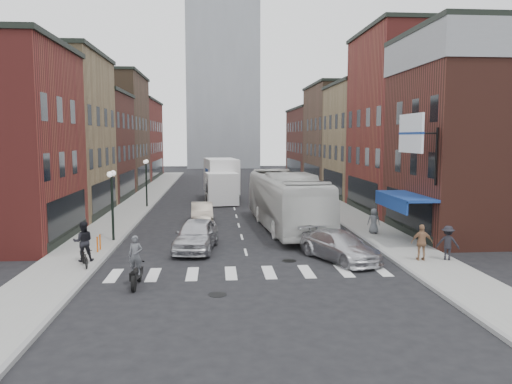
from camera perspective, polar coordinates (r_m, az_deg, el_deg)
The scene contains 32 objects.
ground at distance 25.35m, azimuth -1.04°, elevation -7.41°, with size 160.00×160.00×0.00m, color black.
sidewalk_left at distance 47.48m, azimuth -13.02°, elevation -1.05°, with size 3.00×74.00×0.15m, color gray.
sidewalk_right at distance 48.02m, azimuth 7.48°, elevation -0.86°, with size 3.00×74.00×0.15m, color gray.
curb_left at distance 47.29m, azimuth -11.22°, elevation -1.12°, with size 0.20×74.00×0.16m, color gray.
curb_right at distance 47.74m, azimuth 5.72°, elevation -0.97°, with size 0.20×74.00×0.16m, color gray.
crosswalk_stripes at distance 22.46m, azimuth -0.56°, elevation -9.22°, with size 12.00×2.20×0.01m, color silver.
bldg_left_mid_a at distance 40.87m, azimuth -23.99°, elevation 5.96°, with size 10.30×10.20×12.30m.
bldg_left_mid_b at distance 50.43m, azimuth -20.18°, elevation 4.94°, with size 10.30×10.20×10.30m.
bldg_left_far_a at distance 61.09m, azimuth -17.46°, elevation 6.61°, with size 10.30×12.20×13.30m.
bldg_left_far_b at distance 74.81m, azimuth -15.06°, elevation 5.81°, with size 10.30×16.20×11.30m.
bldg_right_corner at distance 33.45m, azimuth 25.13°, elevation 5.95°, with size 10.30×9.20×12.30m.
bldg_right_mid_a at distance 41.99m, azimuth 18.73°, elevation 7.53°, with size 10.30×10.20×14.30m.
bldg_right_mid_b at distance 51.32m, azimuth 14.24°, elevation 5.71°, with size 10.30×10.20×11.30m.
bldg_right_far_a at distance 61.83m, azimuth 10.96°, elevation 6.31°, with size 10.30×12.20×12.30m.
bldg_right_far_b at distance 75.42m, azimuth 8.08°, elevation 5.58°, with size 10.30×16.20×10.30m.
awning_blue at distance 29.22m, azimuth 16.37°, elevation -0.60°, with size 1.80×5.00×0.78m.
billboard_sign at distance 27.04m, azimuth 17.45°, elevation 6.28°, with size 1.52×3.00×3.70m.
distant_tower at distance 104.34m, azimuth -3.85°, elevation 16.77°, with size 14.00×14.00×50.00m, color #9399A0.
streetlamp_near at distance 29.35m, azimuth -16.13°, elevation -0.01°, with size 0.32×1.22×4.11m.
streetlamp_far at distance 43.10m, azimuth -12.44°, elevation 2.03°, with size 0.32×1.22×4.11m.
bike_rack at distance 27.14m, azimuth -17.53°, elevation -5.60°, with size 0.08×0.68×0.80m.
box_truck at distance 47.04m, azimuth -3.98°, elevation 1.32°, with size 3.45×9.30×3.93m.
motorcycle_rider at distance 20.76m, azimuth -13.57°, elevation -7.89°, with size 0.62×2.06×2.10m.
transit_bus at distance 32.89m, azimuth 3.48°, elevation -0.97°, with size 3.11×13.31×3.71m, color silver.
sedan_left_near at distance 26.76m, azimuth -6.85°, elevation -4.89°, with size 1.98×4.92×1.68m, color silver.
sedan_left_far at distance 35.37m, azimuth -6.20°, elevation -2.37°, with size 1.49×4.26×1.40m, color #A69886.
curb_car at distance 24.83m, azimuth 9.53°, elevation -6.10°, with size 1.99×4.90×1.42m, color silver.
parked_bicycle at distance 24.12m, azimuth -18.98°, elevation -7.09°, with size 0.55×1.57×0.83m, color black.
ped_left_solo at distance 25.04m, azimuth -19.15°, elevation -5.35°, with size 0.93×0.53×1.91m, color black.
ped_right_a at distance 25.66m, azimuth 21.07°, elevation -5.44°, with size 1.07×0.53×1.65m, color black.
ped_right_b at distance 25.12m, azimuth 18.42°, elevation -5.49°, with size 1.02×0.51×1.73m, color #976C4C.
ped_right_c at distance 31.30m, azimuth 13.31°, elevation -3.23°, with size 0.75×0.49×1.54m, color slate.
Camera 1 is at (-1.52, -24.59, 6.00)m, focal length 35.00 mm.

